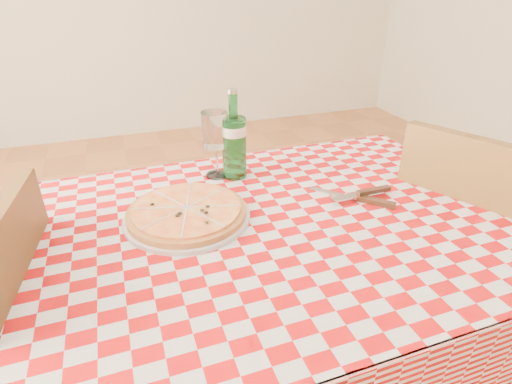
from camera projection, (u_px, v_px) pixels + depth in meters
dining_table at (271, 254)px, 1.05m from camera, size 1.20×0.80×0.75m
tablecloth at (271, 224)px, 1.01m from camera, size 1.30×0.90×0.01m
chair_near at (466, 250)px, 1.27m from camera, size 0.56×0.56×0.94m
pizza_plate at (187, 211)px, 1.01m from camera, size 0.40×0.40×0.04m
water_bottle at (234, 135)px, 1.18m from camera, size 0.09×0.09×0.27m
wine_glass at (216, 145)px, 1.20m from camera, size 0.10×0.10×0.20m
cutlery at (358, 195)px, 1.10m from camera, size 0.32×0.29×0.03m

